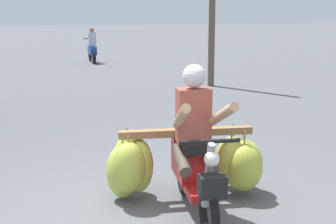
{
  "coord_description": "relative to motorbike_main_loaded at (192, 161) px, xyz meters",
  "views": [
    {
      "loc": [
        -0.91,
        -4.23,
        2.13
      ],
      "look_at": [
        0.68,
        1.26,
        0.9
      ],
      "focal_mm": 51.83,
      "sensor_mm": 36.0,
      "label": 1
    }
  ],
  "objects": [
    {
      "name": "motorbike_distant_ahead_left",
      "position": [
        0.77,
        14.43,
        0.1
      ],
      "size": [
        0.5,
        1.62,
        1.4
      ],
      "color": "black",
      "rests_on": "ground"
    },
    {
      "name": "motorbike_main_loaded",
      "position": [
        0.0,
        0.0,
        0.0
      ],
      "size": [
        1.89,
        1.84,
        1.58
      ],
      "color": "black",
      "rests_on": "ground"
    }
  ]
}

